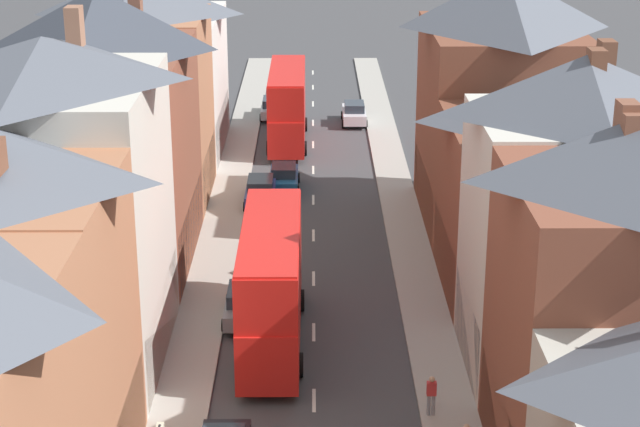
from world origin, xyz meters
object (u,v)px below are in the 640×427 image
object	(u,v)px
double_decker_bus_mid_street	(287,104)
car_near_blue	(284,177)
pedestrian_far_left	(431,394)
car_near_silver	(273,108)
car_far_grey	(245,303)
car_mid_white	(354,113)
double_decker_bus_lead	(271,283)
car_parked_right_b	(261,191)

from	to	relation	value
double_decker_bus_mid_street	car_near_blue	bearing A→B (deg)	-89.95
pedestrian_far_left	car_near_silver	bearing A→B (deg)	99.45
car_far_grey	pedestrian_far_left	world-z (taller)	pedestrian_far_left
car_mid_white	pedestrian_far_left	world-z (taller)	pedestrian_far_left
double_decker_bus_lead	car_near_silver	xyz separation A→B (m)	(-1.29, 38.64, -2.02)
car_near_blue	car_far_grey	xyz separation A→B (m)	(-1.30, -18.73, 0.02)
double_decker_bus_lead	car_parked_right_b	size ratio (longest dim) A/B	2.46
double_decker_bus_lead	car_parked_right_b	bearing A→B (deg)	94.07
double_decker_bus_lead	car_far_grey	world-z (taller)	double_decker_bus_lead
double_decker_bus_mid_street	pedestrian_far_left	world-z (taller)	double_decker_bus_mid_street
car_far_grey	double_decker_bus_mid_street	bearing A→B (deg)	87.46
car_near_silver	car_parked_right_b	xyz separation A→B (m)	(-0.00, -20.51, 0.06)
double_decker_bus_mid_street	car_parked_right_b	world-z (taller)	double_decker_bus_mid_street
car_parked_right_b	car_mid_white	bearing A→B (deg)	71.58
double_decker_bus_lead	double_decker_bus_mid_street	distance (m)	31.40
double_decker_bus_lead	car_mid_white	size ratio (longest dim) A/B	2.56
car_near_blue	car_parked_right_b	bearing A→B (deg)	-113.88
car_far_grey	pedestrian_far_left	bearing A→B (deg)	-49.18
car_near_blue	car_near_silver	distance (m)	17.62
car_mid_white	car_far_grey	size ratio (longest dim) A/B	1.00
car_mid_white	car_far_grey	world-z (taller)	car_mid_white
car_near_blue	car_far_grey	size ratio (longest dim) A/B	0.99
car_near_silver	car_far_grey	distance (m)	36.30
car_far_grey	car_near_silver	bearing A→B (deg)	90.00
double_decker_bus_lead	car_near_silver	distance (m)	38.71
car_mid_white	car_parked_right_b	bearing A→B (deg)	-108.42
double_decker_bus_lead	double_decker_bus_mid_street	bearing A→B (deg)	90.00
double_decker_bus_lead	pedestrian_far_left	xyz separation A→B (m)	(6.19, -6.33, -1.78)
car_near_blue	car_near_silver	world-z (taller)	car_near_blue
double_decker_bus_lead	car_far_grey	size ratio (longest dim) A/B	2.56
pedestrian_far_left	double_decker_bus_mid_street	bearing A→B (deg)	99.32
car_near_silver	pedestrian_far_left	distance (m)	45.58
car_parked_right_b	car_near_blue	bearing A→B (deg)	66.12
car_near_blue	car_far_grey	world-z (taller)	car_far_grey
car_near_silver	car_far_grey	size ratio (longest dim) A/B	1.05
car_far_grey	pedestrian_far_left	xyz separation A→B (m)	(7.48, -8.66, 0.22)
car_near_blue	pedestrian_far_left	distance (m)	28.08
car_near_silver	car_far_grey	xyz separation A→B (m)	(0.00, -36.30, 0.02)
double_decker_bus_lead	car_parked_right_b	world-z (taller)	double_decker_bus_lead
car_parked_right_b	pedestrian_far_left	xyz separation A→B (m)	(7.48, -24.45, 0.18)
double_decker_bus_lead	pedestrian_far_left	bearing A→B (deg)	-45.62
double_decker_bus_lead	car_near_silver	world-z (taller)	double_decker_bus_lead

